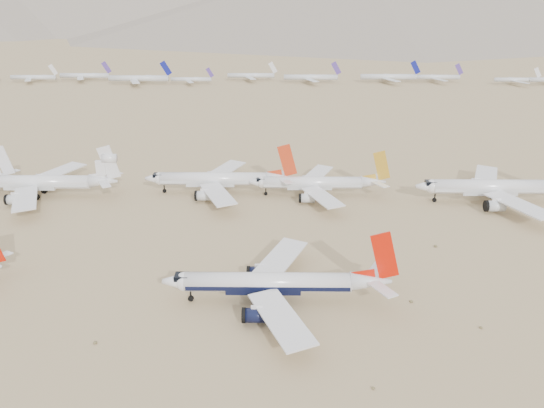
{
  "coord_description": "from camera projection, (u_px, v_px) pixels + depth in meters",
  "views": [
    {
      "loc": [
        -6.75,
        -104.91,
        66.58
      ],
      "look_at": [
        -8.55,
        45.78,
        7.0
      ],
      "focal_mm": 35.0,
      "sensor_mm": 36.0,
      "label": 1
    }
  ],
  "objects": [
    {
      "name": "ground",
      "position": [
        307.0,
        305.0,
        121.96
      ],
      "size": [
        7000.0,
        7000.0,
        0.0
      ],
      "primitive_type": "plane",
      "color": "#9A8059",
      "rests_on": "ground"
    },
    {
      "name": "main_airliner",
      "position": [
        278.0,
        283.0,
        121.68
      ],
      "size": [
        51.25,
        50.06,
        18.09
      ],
      "color": "silver",
      "rests_on": "ground"
    },
    {
      "name": "row2_navy_widebody",
      "position": [
        500.0,
        187.0,
        180.62
      ],
      "size": [
        54.95,
        53.74,
        19.55
      ],
      "color": "silver",
      "rests_on": "ground"
    },
    {
      "name": "row2_gold_tail",
      "position": [
        318.0,
        183.0,
        187.09
      ],
      "size": [
        46.94,
        45.91,
        16.71
      ],
      "color": "silver",
      "rests_on": "ground"
    },
    {
      "name": "row2_orange_tail",
      "position": [
        220.0,
        179.0,
        189.41
      ],
      "size": [
        51.38,
        50.26,
        18.33
      ],
      "color": "silver",
      "rests_on": "ground"
    },
    {
      "name": "row2_white_trijet",
      "position": [
        42.0,
        182.0,
        185.87
      ],
      "size": [
        53.32,
        52.11,
        18.89
      ],
      "color": "silver",
      "rests_on": "ground"
    },
    {
      "name": "distant_storage_row",
      "position": [
        351.0,
        77.0,
        428.82
      ],
      "size": [
        664.93,
        65.11,
        16.22
      ],
      "color": "silver",
      "rests_on": "ground"
    },
    {
      "name": "desert_scrub",
      "position": [
        332.0,
        391.0,
        95.19
      ],
      "size": [
        261.14,
        121.67,
        0.63
      ],
      "color": "brown",
      "rests_on": "ground"
    }
  ]
}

